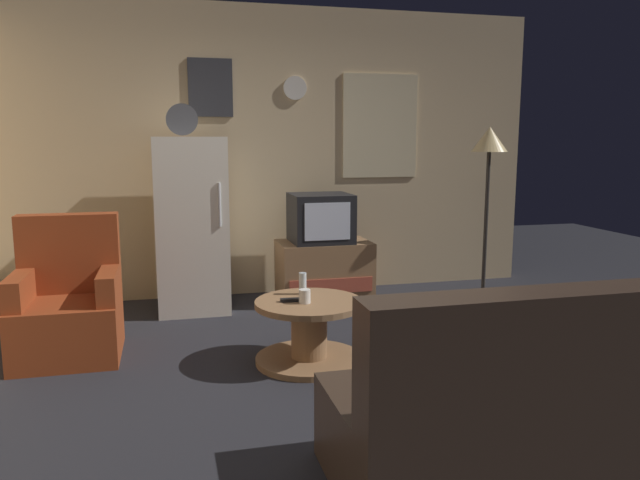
{
  "coord_description": "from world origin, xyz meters",
  "views": [
    {
      "loc": [
        -0.99,
        -3.41,
        1.48
      ],
      "look_at": [
        0.09,
        0.9,
        0.75
      ],
      "focal_mm": 34.56,
      "sensor_mm": 36.0,
      "label": 1
    }
  ],
  "objects": [
    {
      "name": "coffee_table",
      "position": [
        -0.11,
        0.43,
        0.21
      ],
      "size": [
        0.72,
        0.72,
        0.43
      ],
      "color": "#8E6642",
      "rests_on": "ground_plane"
    },
    {
      "name": "crt_tv",
      "position": [
        0.36,
        1.98,
        0.77
      ],
      "size": [
        0.54,
        0.51,
        0.44
      ],
      "color": "black",
      "rests_on": "tv_stand"
    },
    {
      "name": "tv_stand",
      "position": [
        0.4,
        1.98,
        0.27
      ],
      "size": [
        0.84,
        0.53,
        0.55
      ],
      "color": "#8E6642",
      "rests_on": "ground_plane"
    },
    {
      "name": "armchair",
      "position": [
        -1.68,
        0.98,
        0.34
      ],
      "size": [
        0.68,
        0.68,
        0.96
      ],
      "color": "maroon",
      "rests_on": "ground_plane"
    },
    {
      "name": "standing_lamp",
      "position": [
        1.81,
        1.59,
        1.36
      ],
      "size": [
        0.32,
        0.32,
        1.59
      ],
      "color": "#332D28",
      "rests_on": "ground_plane"
    },
    {
      "name": "wall_with_art",
      "position": [
        0.01,
        2.45,
        1.36
      ],
      "size": [
        5.2,
        0.12,
        2.7
      ],
      "color": "#D1B284",
      "rests_on": "ground_plane"
    },
    {
      "name": "fridge",
      "position": [
        -0.79,
        1.95,
        0.75
      ],
      "size": [
        0.6,
        0.62,
        1.77
      ],
      "color": "silver",
      "rests_on": "ground_plane"
    },
    {
      "name": "wine_glass",
      "position": [
        -0.11,
        0.61,
        0.5
      ],
      "size": [
        0.05,
        0.05,
        0.15
      ],
      "primitive_type": "cylinder",
      "color": "silver",
      "rests_on": "coffee_table"
    },
    {
      "name": "remote_control",
      "position": [
        -0.22,
        0.43,
        0.44
      ],
      "size": [
        0.15,
        0.06,
        0.02
      ],
      "primitive_type": "cube",
      "rotation": [
        0.0,
        0.0,
        -0.12
      ],
      "color": "black",
      "rests_on": "coffee_table"
    },
    {
      "name": "mug_ceramic_white",
      "position": [
        -0.15,
        0.38,
        0.47
      ],
      "size": [
        0.08,
        0.08,
        0.09
      ],
      "primitive_type": "cylinder",
      "color": "silver",
      "rests_on": "coffee_table"
    },
    {
      "name": "couch",
      "position": [
        0.5,
        -1.22,
        0.31
      ],
      "size": [
        1.7,
        0.8,
        0.92
      ],
      "color": "#38281E",
      "rests_on": "ground_plane"
    },
    {
      "name": "ground_plane",
      "position": [
        0.0,
        0.0,
        0.0
      ],
      "size": [
        12.0,
        12.0,
        0.0
      ],
      "primitive_type": "plane",
      "color": "#232328"
    }
  ]
}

